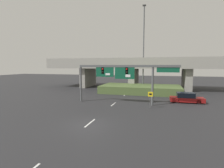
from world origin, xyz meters
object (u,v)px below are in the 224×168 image
at_px(highway_light_pole_near, 144,47).
at_px(parked_sedan_near_right, 186,98).
at_px(signal_gantry, 122,73).
at_px(speed_limit_sign, 150,97).

bearing_deg(highway_light_pole_near, parked_sedan_near_right, -55.09).
xyz_separation_m(signal_gantry, highway_light_pole_near, (1.52, 13.78, 4.85)).
bearing_deg(speed_limit_sign, signal_gantry, 157.73).
bearing_deg(parked_sedan_near_right, speed_limit_sign, -136.07).
bearing_deg(signal_gantry, highway_light_pole_near, 83.69).
bearing_deg(parked_sedan_near_right, signal_gantry, -161.26).
relative_size(signal_gantry, parked_sedan_near_right, 2.99).
bearing_deg(parked_sedan_near_right, highway_light_pole_near, 123.19).
relative_size(speed_limit_sign, highway_light_pole_near, 0.12).
bearing_deg(speed_limit_sign, highway_light_pole_near, 99.16).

